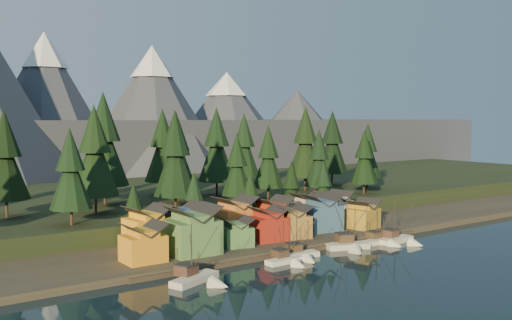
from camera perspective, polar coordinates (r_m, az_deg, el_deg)
ground at (r=120.21m, az=8.49°, el=-10.70°), size 500.00×500.00×0.00m
shore_strip at (r=150.71m, az=-2.15°, el=-7.32°), size 400.00×50.00×1.50m
hillside at (r=193.57m, az=-10.27°, el=-4.14°), size 420.00×100.00×6.00m
dock at (r=132.13m, az=3.48°, el=-9.07°), size 80.00×4.00×1.00m
mountain_ridge at (r=307.11m, az=-20.83°, el=3.02°), size 560.00×190.00×90.00m
boat_0 at (r=108.74m, az=-5.65°, el=-11.03°), size 11.62×12.07×12.34m
boat_2 at (r=122.31m, az=3.22°, el=-9.46°), size 9.19×9.95×10.37m
boat_3 at (r=126.98m, az=4.48°, el=-8.93°), size 10.36×11.03×10.93m
boat_4 at (r=136.51m, az=9.35°, el=-7.82°), size 11.09×11.69×12.92m
boat_5 at (r=144.28m, az=12.54°, el=-7.48°), size 10.02×10.84×10.43m
boat_6 at (r=146.16m, az=14.29°, el=-7.24°), size 10.86×11.60×11.69m
house_front_0 at (r=119.70m, az=-11.23°, el=-7.99°), size 8.15×7.72×8.02m
house_front_1 at (r=124.75m, az=-6.38°, el=-6.82°), size 10.24×9.84×10.53m
house_front_2 at (r=131.69m, az=-2.00°, el=-7.13°), size 7.99×8.03×6.59m
house_front_3 at (r=137.79m, az=1.23°, el=-6.26°), size 8.60×8.26×8.19m
house_front_4 at (r=141.61m, az=3.58°, el=-6.05°), size 9.42×9.88×7.92m
house_front_5 at (r=150.32m, az=6.54°, el=-5.12°), size 10.37×9.68×9.65m
house_front_6 at (r=155.61m, az=10.63°, el=-5.24°), size 8.98×8.66×7.64m
house_back_0 at (r=132.15m, az=-10.86°, el=-6.47°), size 9.57×9.26×9.55m
house_back_1 at (r=135.32m, az=-7.20°, el=-6.18°), size 8.62×8.73×9.56m
house_back_2 at (r=143.18m, az=-2.15°, el=-5.52°), size 9.41×8.67×9.82m
house_back_3 at (r=147.21m, az=1.62°, el=-5.40°), size 9.15×8.18×9.12m
house_back_4 at (r=155.84m, az=5.21°, el=-4.87°), size 9.80×9.53×9.18m
house_back_5 at (r=160.22m, az=7.78°, el=-4.66°), size 9.23×9.32×9.08m
tree_hill_1 at (r=155.20m, az=-23.79°, el=0.15°), size 11.65×11.65×27.14m
tree_hill_2 at (r=138.47m, az=-18.06°, el=-1.14°), size 9.78×9.78×22.78m
tree_hill_3 at (r=152.73m, az=-15.83°, el=0.56°), size 12.22×12.22×28.48m
tree_hill_4 at (r=169.41m, az=-14.98°, el=1.68°), size 13.99×13.99×32.58m
tree_hill_5 at (r=150.68m, az=-8.08°, el=0.32°), size 11.59×11.59×27.00m
tree_hill_6 at (r=167.64m, az=-7.99°, el=0.74°), size 11.66×11.66×27.17m
tree_hill_7 at (r=158.24m, az=-1.93°, el=-0.70°), size 8.89×8.89×20.72m
tree_hill_8 at (r=182.48m, az=-3.96°, el=1.27°), size 12.22×12.22×28.47m
tree_hill_9 at (r=172.99m, az=1.23°, el=0.13°), size 9.87×9.87×23.00m
tree_hill_10 at (r=197.87m, az=-1.20°, el=1.23°), size 11.48×11.48×26.75m
tree_hill_11 at (r=179.21m, az=6.31°, el=-0.01°), size 9.26×9.26×21.57m
tree_hill_12 at (r=196.28m, az=4.97°, el=1.56°), size 12.47×12.47×29.04m
tree_hill_13 at (r=190.21m, az=10.77°, el=0.12°), size 9.09×9.09×21.17m
tree_hill_14 at (r=212.72m, az=7.64°, el=1.56°), size 11.94×11.94×27.81m
tree_hill_15 at (r=184.58m, az=-9.30°, el=1.17°), size 12.01×12.01×27.97m
tree_hill_17 at (r=205.68m, az=11.10°, el=0.73°), size 9.98×9.98×23.25m
tree_shore_0 at (r=136.19m, az=-12.13°, el=-4.95°), size 6.20×6.20×14.45m
tree_shore_1 at (r=142.98m, az=-6.21°, el=-4.05°), size 6.97×6.97×16.24m
tree_shore_2 at (r=151.91m, az=-0.58°, el=-3.72°), size 6.60×6.60×15.38m
tree_shore_3 at (r=160.05m, az=3.56°, el=-2.88°), size 7.58×7.58×17.65m
tree_shore_4 at (r=167.80m, az=6.76°, el=-2.67°), size 7.36×7.36×17.16m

